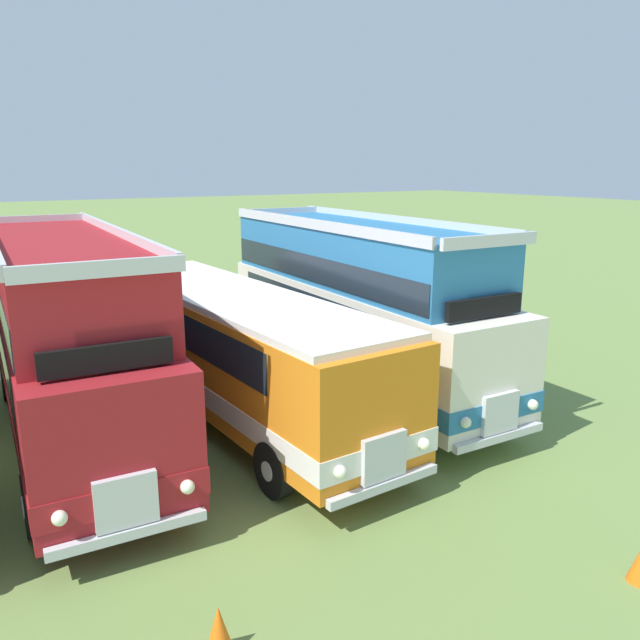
{
  "coord_description": "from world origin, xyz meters",
  "views": [
    {
      "loc": [
        -0.32,
        -13.37,
        5.81
      ],
      "look_at": [
        7.72,
        -0.05,
        1.97
      ],
      "focal_mm": 35.52,
      "sensor_mm": 36.0,
      "label": 1
    }
  ],
  "objects_px": {
    "bus_fourth_in_row": "(67,333)",
    "cone_mid_row": "(219,630)",
    "bus_sixth_in_row": "(357,302)",
    "bus_fifth_in_row": "(234,344)"
  },
  "relations": [
    {
      "from": "bus_fourth_in_row",
      "to": "cone_mid_row",
      "type": "relative_size",
      "value": 16.11
    },
    {
      "from": "bus_fourth_in_row",
      "to": "bus_fifth_in_row",
      "type": "relative_size",
      "value": 0.97
    },
    {
      "from": "bus_fourth_in_row",
      "to": "bus_sixth_in_row",
      "type": "xyz_separation_m",
      "value": [
        6.99,
        -0.6,
        -0.0
      ]
    },
    {
      "from": "bus_fifth_in_row",
      "to": "bus_sixth_in_row",
      "type": "xyz_separation_m",
      "value": [
        3.5,
        0.09,
        0.6
      ]
    },
    {
      "from": "bus_fourth_in_row",
      "to": "cone_mid_row",
      "type": "distance_m",
      "value": 7.82
    },
    {
      "from": "cone_mid_row",
      "to": "bus_fifth_in_row",
      "type": "bearing_deg",
      "value": 64.78
    },
    {
      "from": "bus_fourth_in_row",
      "to": "bus_sixth_in_row",
      "type": "relative_size",
      "value": 1.04
    },
    {
      "from": "bus_fourth_in_row",
      "to": "cone_mid_row",
      "type": "height_order",
      "value": "bus_fourth_in_row"
    },
    {
      "from": "bus_fourth_in_row",
      "to": "cone_mid_row",
      "type": "xyz_separation_m",
      "value": [
        0.26,
        -7.55,
        -2.03
      ]
    },
    {
      "from": "bus_sixth_in_row",
      "to": "cone_mid_row",
      "type": "relative_size",
      "value": 15.44
    }
  ]
}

